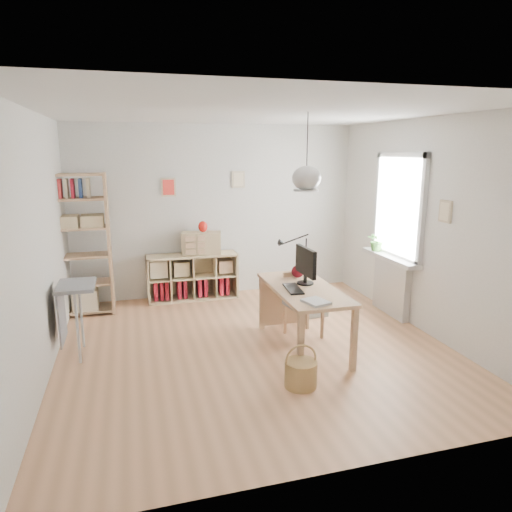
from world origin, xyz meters
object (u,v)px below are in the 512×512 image
object	(u,v)px
monitor	(306,264)
desk	(304,295)
storage_chest	(304,300)
cube_shelf	(191,280)
chair	(301,300)
drawer_chest	(201,243)
tall_bookshelf	(80,239)

from	to	relation	value
monitor	desk	bearing A→B (deg)	-120.18
storage_chest	monitor	distance (m)	1.31
cube_shelf	chair	bearing A→B (deg)	-58.28
monitor	drawer_chest	xyz separation A→B (m)	(-0.91, 2.06, -0.11)
desk	chair	size ratio (longest dim) A/B	1.85
desk	tall_bookshelf	bearing A→B (deg)	142.99
chair	drawer_chest	xyz separation A→B (m)	(-0.97, 1.81, 0.43)
tall_bookshelf	desk	bearing A→B (deg)	-37.01
tall_bookshelf	drawer_chest	size ratio (longest dim) A/B	3.32
cube_shelf	drawer_chest	world-z (taller)	drawer_chest
chair	drawer_chest	size ratio (longest dim) A/B	1.35
chair	drawer_chest	distance (m)	2.10
chair	storage_chest	bearing A→B (deg)	55.63
chair	cube_shelf	bearing A→B (deg)	111.26
cube_shelf	monitor	size ratio (longest dim) A/B	2.77
desk	monitor	world-z (taller)	monitor
cube_shelf	monitor	xyz separation A→B (m)	(1.09, -2.10, 0.70)
monitor	cube_shelf	bearing A→B (deg)	115.21
desk	chair	xyz separation A→B (m)	(0.12, 0.38, -0.19)
storage_chest	drawer_chest	world-z (taller)	drawer_chest
chair	drawer_chest	world-z (taller)	drawer_chest
drawer_chest	storage_chest	bearing A→B (deg)	-29.29
drawer_chest	cube_shelf	bearing A→B (deg)	178.15
chair	monitor	size ratio (longest dim) A/B	1.60
cube_shelf	chair	size ratio (longest dim) A/B	1.72
desk	storage_chest	bearing A→B (deg)	67.96
desk	chair	world-z (taller)	chair
desk	tall_bookshelf	size ratio (longest dim) A/B	0.75
desk	drawer_chest	bearing A→B (deg)	111.12
chair	desk	bearing A→B (deg)	-118.80
tall_bookshelf	monitor	distance (m)	3.22
cube_shelf	tall_bookshelf	bearing A→B (deg)	-169.81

